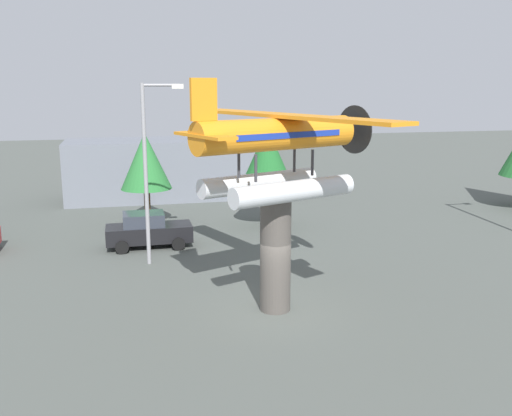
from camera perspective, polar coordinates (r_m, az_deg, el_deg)
name	(u,v)px	position (r m, az deg, el deg)	size (l,w,h in m)	color
ground_plane	(275,309)	(20.90, 1.92, -10.12)	(140.00, 140.00, 0.00)	#4C514C
display_pedestal	(275,254)	(20.20, 1.96, -4.65)	(1.10, 1.10, 4.16)	#4C4742
floatplane_monument	(279,148)	(19.52, 2.35, 6.01)	(7.19, 10.07, 4.00)	silver
car_mid_black	(148,230)	(28.78, -10.79, -2.19)	(4.20, 2.02, 1.76)	black
streetlight_primary	(150,162)	(25.42, -10.62, 4.60)	(1.84, 0.28, 8.04)	gray
storefront_building	(167,169)	(41.17, -8.91, 3.92)	(13.94, 5.00, 4.17)	slate
tree_east	(146,161)	(32.73, -11.02, 4.63)	(2.88, 2.88, 5.36)	brown
tree_center_back	(267,157)	(31.91, 1.11, 5.15)	(3.00, 3.00, 5.70)	brown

